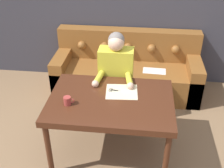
{
  "coord_description": "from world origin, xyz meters",
  "views": [
    {
      "loc": [
        0.34,
        -2.34,
        2.47
      ],
      "look_at": [
        0.04,
        0.22,
        0.86
      ],
      "focal_mm": 45.0,
      "sensor_mm": 36.0,
      "label": 1
    }
  ],
  "objects_px": {
    "couch": "(127,71)",
    "scissors": "(116,91)",
    "dining_table": "(111,105)",
    "person": "(116,80)",
    "mug": "(68,101)"
  },
  "relations": [
    {
      "from": "couch",
      "to": "scissors",
      "type": "xyz_separation_m",
      "value": [
        -0.05,
        -1.24,
        0.44
      ]
    },
    {
      "from": "scissors",
      "to": "couch",
      "type": "bearing_deg",
      "value": 87.68
    },
    {
      "from": "dining_table",
      "to": "person",
      "type": "xyz_separation_m",
      "value": [
        -0.01,
        0.59,
        -0.05
      ]
    },
    {
      "from": "person",
      "to": "mug",
      "type": "xyz_separation_m",
      "value": [
        -0.42,
        -0.73,
        0.17
      ]
    },
    {
      "from": "dining_table",
      "to": "couch",
      "type": "xyz_separation_m",
      "value": [
        0.09,
        1.4,
        -0.36
      ]
    },
    {
      "from": "dining_table",
      "to": "mug",
      "type": "height_order",
      "value": "mug"
    },
    {
      "from": "couch",
      "to": "mug",
      "type": "xyz_separation_m",
      "value": [
        -0.51,
        -1.55,
        0.48
      ]
    },
    {
      "from": "dining_table",
      "to": "person",
      "type": "height_order",
      "value": "person"
    },
    {
      "from": "couch",
      "to": "person",
      "type": "xyz_separation_m",
      "value": [
        -0.09,
        -0.82,
        0.32
      ]
    },
    {
      "from": "dining_table",
      "to": "scissors",
      "type": "relative_size",
      "value": 5.45
    },
    {
      "from": "couch",
      "to": "mug",
      "type": "height_order",
      "value": "couch"
    },
    {
      "from": "person",
      "to": "scissors",
      "type": "relative_size",
      "value": 5.23
    },
    {
      "from": "dining_table",
      "to": "mug",
      "type": "bearing_deg",
      "value": -160.94
    },
    {
      "from": "couch",
      "to": "scissors",
      "type": "distance_m",
      "value": 1.32
    },
    {
      "from": "person",
      "to": "dining_table",
      "type": "bearing_deg",
      "value": -89.4
    }
  ]
}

